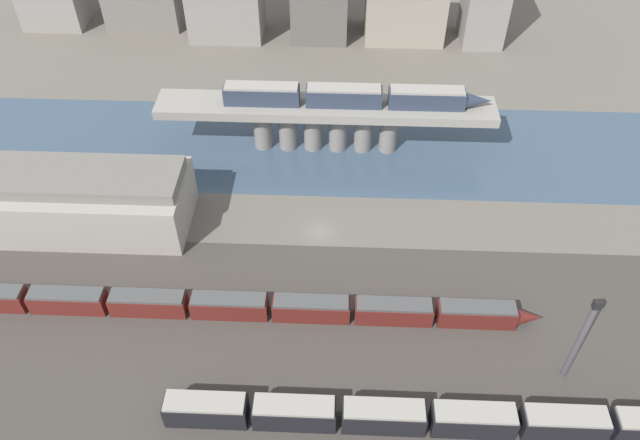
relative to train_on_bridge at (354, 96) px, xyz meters
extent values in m
plane|color=#666056|center=(-4.87, -21.87, -10.95)|extent=(400.00, 400.00, 0.00)
cube|color=#423D38|center=(-4.87, -45.87, -10.95)|extent=(280.00, 42.00, 0.01)
cube|color=#3D5166|center=(-4.87, 0.00, -10.95)|extent=(320.00, 26.92, 0.01)
cube|color=gray|center=(-4.87, 0.00, -2.48)|extent=(58.66, 7.38, 1.61)
cylinder|color=gray|center=(-16.08, 0.00, -7.12)|extent=(3.15, 3.15, 7.67)
cylinder|color=gray|center=(-11.60, 0.00, -7.12)|extent=(3.15, 3.15, 7.67)
cylinder|color=gray|center=(-7.11, 0.00, -7.12)|extent=(3.15, 3.15, 7.67)
cylinder|color=gray|center=(-2.62, 0.00, -7.12)|extent=(3.15, 3.15, 7.67)
cylinder|color=gray|center=(1.87, 0.00, -7.12)|extent=(3.15, 3.15, 7.67)
cylinder|color=gray|center=(6.35, 0.00, -7.12)|extent=(3.15, 3.15, 7.67)
cube|color=#2D384C|center=(-15.76, 0.00, -0.15)|extent=(12.91, 3.09, 3.05)
cube|color=#9E998E|center=(-15.76, 0.00, 1.57)|extent=(12.39, 2.84, 0.40)
cube|color=#2D384C|center=(-1.76, 0.00, -0.15)|extent=(12.91, 3.09, 3.05)
cube|color=#9E998E|center=(-1.76, 0.00, 1.57)|extent=(12.39, 2.84, 0.40)
cube|color=#2D384C|center=(12.25, 0.00, -0.15)|extent=(12.91, 3.09, 3.05)
cube|color=#9E998E|center=(12.25, 0.00, 1.57)|extent=(12.39, 2.84, 0.40)
cone|color=#2D384C|center=(20.96, 0.00, -0.31)|extent=(4.52, 2.75, 2.75)
cube|color=black|center=(-17.09, -53.89, -9.23)|extent=(9.81, 3.03, 3.46)
cube|color=#9E998E|center=(-17.09, -53.89, -7.30)|extent=(9.42, 2.79, 0.40)
cube|color=black|center=(-6.60, -53.89, -9.23)|extent=(9.81, 3.03, 3.46)
cube|color=#9E998E|center=(-6.60, -53.89, -7.30)|extent=(9.42, 2.79, 0.40)
cube|color=black|center=(3.88, -53.89, -9.23)|extent=(9.81, 3.03, 3.46)
cube|color=#9E998E|center=(3.88, -53.89, -7.30)|extent=(9.42, 2.79, 0.40)
cube|color=black|center=(14.37, -53.89, -9.23)|extent=(9.81, 3.03, 3.46)
cube|color=#9E998E|center=(14.37, -53.89, -7.30)|extent=(9.42, 2.79, 0.40)
cube|color=black|center=(24.86, -53.89, -9.23)|extent=(9.81, 3.03, 3.46)
cube|color=#9E998E|center=(24.86, -53.89, -7.30)|extent=(9.42, 2.79, 0.40)
cube|color=#5B1E19|center=(-39.03, -38.21, -9.45)|extent=(10.52, 2.73, 3.00)
cube|color=#4C4C4C|center=(-39.03, -38.21, -7.75)|extent=(10.10, 2.52, 0.40)
cube|color=#5B1E19|center=(-27.83, -38.21, -9.45)|extent=(10.52, 2.73, 3.00)
cube|color=#4C4C4C|center=(-27.83, -38.21, -7.75)|extent=(10.10, 2.52, 0.40)
cube|color=#5B1E19|center=(-16.63, -38.21, -9.45)|extent=(10.52, 2.73, 3.00)
cube|color=#4C4C4C|center=(-16.63, -38.21, -7.75)|extent=(10.10, 2.52, 0.40)
cube|color=#5B1E19|center=(-5.43, -38.21, -9.45)|extent=(10.52, 2.73, 3.00)
cube|color=#4C4C4C|center=(-5.43, -38.21, -7.75)|extent=(10.10, 2.52, 0.40)
cube|color=#5B1E19|center=(5.76, -38.21, -9.45)|extent=(10.52, 2.73, 3.00)
cube|color=#4C4C4C|center=(5.76, -38.21, -7.75)|extent=(10.10, 2.52, 0.40)
cube|color=#5B1E19|center=(16.96, -38.21, -9.45)|extent=(10.52, 2.73, 3.00)
cube|color=#4C4C4C|center=(16.96, -38.21, -7.75)|extent=(10.10, 2.52, 0.40)
cone|color=#5B1E19|center=(24.06, -38.21, -9.60)|extent=(3.68, 2.46, 2.46)
cube|color=#9E998E|center=(-40.19, -20.93, -6.80)|extent=(29.34, 13.71, 8.31)
cube|color=slate|center=(-40.19, -20.93, -1.73)|extent=(28.75, 9.60, 1.82)
cylinder|color=#4C4C51|center=(27.12, -46.10, -4.13)|extent=(0.78, 0.78, 13.65)
cube|color=black|center=(27.12, -46.10, 3.29)|extent=(1.00, 0.70, 1.20)
cube|color=gray|center=(11.41, 43.23, -4.38)|extent=(17.50, 12.95, 13.14)
camera|label=1|loc=(-2.05, -90.65, 58.43)|focal=35.00mm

